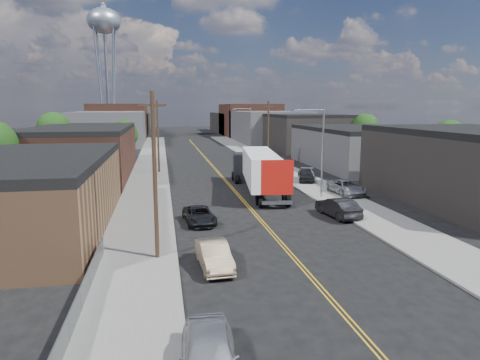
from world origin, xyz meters
name	(u,v)px	position (x,y,z in m)	size (l,w,h in m)	color
ground	(206,159)	(0.00, 60.00, 0.00)	(260.00, 260.00, 0.00)	black
centerline	(217,171)	(0.00, 45.00, 0.01)	(0.32, 120.00, 0.01)	gold
sidewalk_left	(150,173)	(-9.50, 45.00, 0.07)	(5.00, 140.00, 0.15)	slate
sidewalk_right	(281,169)	(9.50, 45.00, 0.07)	(5.00, 140.00, 0.15)	slate
warehouse_tan	(22,194)	(-18.00, 18.00, 2.80)	(12.00, 22.00, 5.60)	brown
warehouse_brown	(83,151)	(-18.00, 44.00, 3.30)	(12.00, 26.00, 6.60)	#4F2B1F
industrial_right_b	(358,147)	(22.00, 46.00, 3.05)	(14.00, 24.00, 6.10)	#3D3D40
industrial_right_c	(304,132)	(22.00, 72.00, 3.80)	(14.00, 22.00, 7.60)	black
skyline_left_a	(111,128)	(-20.00, 95.00, 4.00)	(16.00, 30.00, 8.00)	#3D3D40
skyline_right_a	(268,127)	(20.00, 95.00, 4.00)	(16.00, 30.00, 8.00)	#3D3D40
skyline_left_b	(120,121)	(-20.00, 120.00, 5.00)	(16.00, 26.00, 10.00)	#4F2B1F
skyline_right_b	(249,120)	(20.00, 120.00, 5.00)	(16.00, 26.00, 10.00)	#4F2B1F
skyline_left_c	(125,123)	(-20.00, 140.00, 3.50)	(16.00, 40.00, 7.00)	black
skyline_right_c	(238,123)	(20.00, 140.00, 3.50)	(16.00, 40.00, 7.00)	black
water_tower	(104,26)	(-22.00, 110.00, 30.65)	(9.00, 9.00, 36.90)	gray
streetlight_near	(319,146)	(7.60, 25.00, 5.33)	(3.39, 0.25, 9.00)	gray
streetlight_far	(248,128)	(7.60, 60.00, 5.33)	(3.39, 0.25, 9.00)	gray
utility_pole_left_near	(155,176)	(-8.20, 10.00, 5.14)	(1.60, 0.26, 10.00)	black
utility_pole_left_far	(158,136)	(-8.20, 45.00, 5.14)	(1.60, 0.26, 10.00)	black
utility_pole_right	(268,133)	(8.20, 48.00, 5.14)	(1.60, 0.26, 10.00)	black
chainlink_fence	(80,301)	(-11.50, 3.50, 0.66)	(0.05, 16.00, 1.22)	slate
tree_left_mid	(54,131)	(-23.94, 55.00, 5.48)	(5.10, 5.04, 8.37)	black
tree_left_far	(125,133)	(-13.94, 62.00, 4.57)	(4.35, 4.20, 6.97)	black
tree_right_near	(449,139)	(30.06, 36.00, 4.87)	(4.60, 4.48, 7.44)	black
tree_right_far	(365,128)	(30.06, 60.00, 5.18)	(4.85, 4.76, 7.91)	black
semi_truck	(257,168)	(2.29, 29.55, 2.55)	(4.61, 17.40, 4.48)	white
car_left_a	(209,356)	(-6.40, -2.00, 0.82)	(1.95, 4.84, 1.65)	#B9BCBF
car_left_b	(214,255)	(-5.00, 8.00, 0.75)	(1.59, 4.57, 1.50)	#937D60
car_left_c	(199,215)	(-5.00, 17.65, 0.66)	(2.18, 4.72, 1.31)	black
car_right_oncoming	(338,207)	(6.60, 17.60, 0.82)	(1.74, 5.00, 1.65)	black
car_right_lot_a	(347,187)	(11.00, 25.64, 0.88)	(2.43, 5.27, 1.47)	#9A9D9F
car_right_lot_b	(306,175)	(9.76, 34.65, 0.81)	(1.86, 4.58, 1.33)	#B1B1B1
car_right_lot_c	(306,175)	(9.48, 34.00, 0.93)	(1.85, 4.59, 1.56)	black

